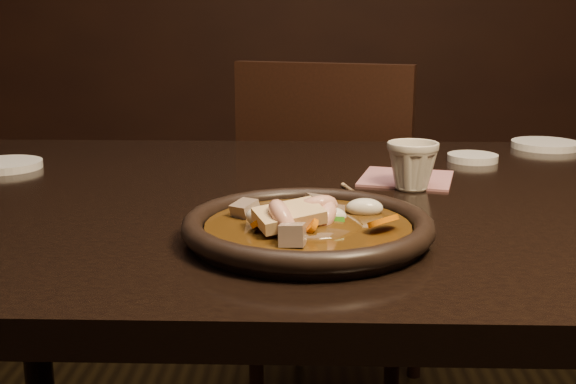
{
  "coord_description": "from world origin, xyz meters",
  "views": [
    {
      "loc": [
        -0.15,
        -1.01,
        1.0
      ],
      "look_at": [
        -0.17,
        -0.19,
        0.8
      ],
      "focal_mm": 45.0,
      "sensor_mm": 36.0,
      "label": 1
    }
  ],
  "objects_px": {
    "plate": "(308,228)",
    "tea_cup": "(412,164)",
    "chair": "(335,229)",
    "table": "(409,245)"
  },
  "relations": [
    {
      "from": "plate",
      "to": "tea_cup",
      "type": "distance_m",
      "value": 0.3
    },
    {
      "from": "table",
      "to": "chair",
      "type": "bearing_deg",
      "value": 96.76
    },
    {
      "from": "table",
      "to": "tea_cup",
      "type": "xyz_separation_m",
      "value": [
        0.0,
        0.03,
        0.11
      ]
    },
    {
      "from": "plate",
      "to": "tea_cup",
      "type": "height_order",
      "value": "tea_cup"
    },
    {
      "from": "chair",
      "to": "table",
      "type": "bearing_deg",
      "value": 114.43
    },
    {
      "from": "plate",
      "to": "chair",
      "type": "bearing_deg",
      "value": 85.86
    },
    {
      "from": "plate",
      "to": "tea_cup",
      "type": "relative_size",
      "value": 3.78
    },
    {
      "from": "chair",
      "to": "plate",
      "type": "xyz_separation_m",
      "value": [
        -0.07,
        -0.91,
        0.27
      ]
    },
    {
      "from": "table",
      "to": "tea_cup",
      "type": "bearing_deg",
      "value": 81.17
    },
    {
      "from": "table",
      "to": "plate",
      "type": "bearing_deg",
      "value": -123.74
    }
  ]
}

